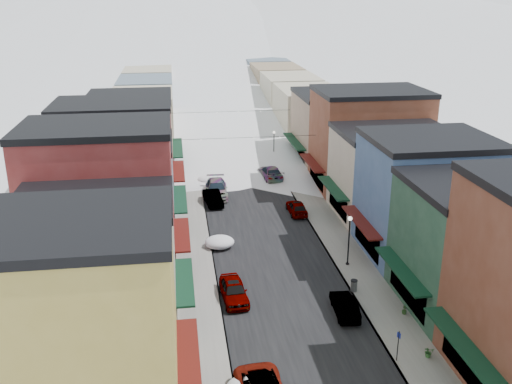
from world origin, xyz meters
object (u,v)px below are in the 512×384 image
object	(u,v)px
car_silver_sedan	(234,290)
car_green_sedan	(345,305)
car_dark_hatch	(213,198)
trash_can	(354,285)
streetlamp_near	(349,234)

from	to	relation	value
car_silver_sedan	car_green_sedan	world-z (taller)	car_silver_sedan
car_green_sedan	car_dark_hatch	bearing A→B (deg)	-68.37
trash_can	streetlamp_near	bearing A→B (deg)	79.17
car_dark_hatch	streetlamp_near	bearing A→B (deg)	-65.13
car_silver_sedan	trash_can	xyz separation A→B (m)	(9.19, -0.24, -0.16)
car_dark_hatch	streetlamp_near	world-z (taller)	streetlamp_near
car_dark_hatch	streetlamp_near	distance (m)	19.29
car_silver_sedan	car_green_sedan	distance (m)	8.22
car_green_sedan	trash_can	bearing A→B (deg)	-115.39
car_dark_hatch	trash_can	xyz separation A→B (m)	(9.26, -20.72, -0.12)
streetlamp_near	trash_can	bearing A→B (deg)	-100.83
car_dark_hatch	streetlamp_near	xyz separation A→B (m)	(10.11, -16.29, 2.14)
car_dark_hatch	trash_can	bearing A→B (deg)	-72.88
car_dark_hatch	car_green_sedan	distance (m)	24.79
car_dark_hatch	car_green_sedan	size ratio (longest dim) A/B	1.07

